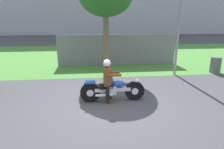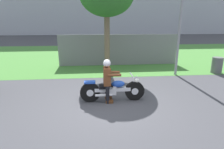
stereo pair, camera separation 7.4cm
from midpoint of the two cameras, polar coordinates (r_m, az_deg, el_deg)
The scene contains 7 objects.
ground at distance 5.93m, azimuth -0.97°, elevation -9.74°, with size 120.00×120.00×0.00m, color #424247.
grass_verge at distance 14.68m, azimuth -4.19°, elevation 5.83°, with size 60.00×12.00×0.01m, color #478438.
motorcycle_lead at distance 6.21m, azimuth -0.09°, elevation -4.56°, with size 2.11×0.66×0.88m.
rider_lead at distance 6.06m, azimuth -1.67°, elevation -0.85°, with size 0.55×0.48×1.40m.
streetlight_pole at distance 9.62m, azimuth 20.55°, elevation 20.09°, with size 0.96×0.20×5.44m.
trash_can at distance 10.95m, azimuth 28.54°, elevation 2.56°, with size 0.51×0.51×0.80m, color #595E5B.
fence_segment at distance 11.26m, azimuth 1.52°, elevation 7.40°, with size 7.00×0.06×1.80m, color slate.
Camera 1 is at (-0.51, -5.32, 2.57)m, focal length 30.36 mm.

